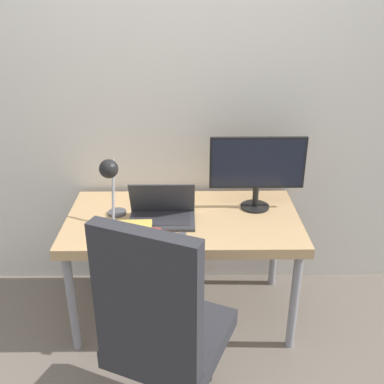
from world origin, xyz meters
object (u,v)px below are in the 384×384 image
object	(u,v)px
laptop	(162,213)
office_chair	(162,327)
monitor	(257,167)
desk_lamp	(110,177)
book_stack	(136,233)

from	to	relation	value
laptop	office_chair	bearing A→B (deg)	-87.60
laptop	monitor	xyz separation A→B (m)	(0.56, 0.17, 0.22)
monitor	office_chair	xyz separation A→B (m)	(-0.53, -0.99, -0.34)
monitor	office_chair	size ratio (longest dim) A/B	0.49
desk_lamp	office_chair	distance (m)	0.91
desk_lamp	book_stack	world-z (taller)	desk_lamp
desk_lamp	office_chair	size ratio (longest dim) A/B	0.35
office_chair	book_stack	world-z (taller)	office_chair
monitor	book_stack	distance (m)	0.82
monitor	book_stack	size ratio (longest dim) A/B	2.30
monitor	office_chair	world-z (taller)	office_chair
office_chair	desk_lamp	bearing A→B (deg)	111.67
desk_lamp	office_chair	world-z (taller)	office_chair
laptop	book_stack	world-z (taller)	laptop
book_stack	office_chair	bearing A→B (deg)	-74.97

